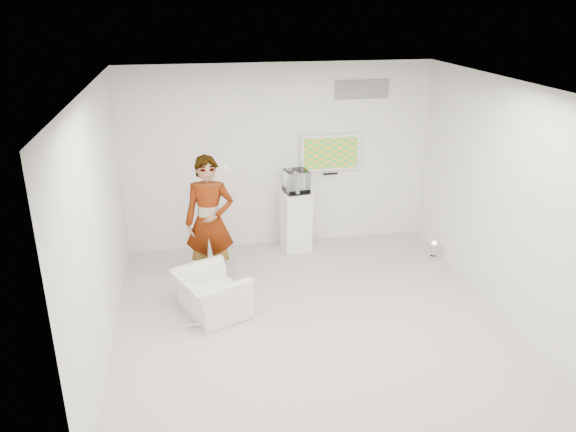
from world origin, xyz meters
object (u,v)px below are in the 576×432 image
object	(u,v)px
floor_uplight	(434,250)
person	(210,222)
tv	(330,153)
pedestal	(296,221)
armchair	(211,294)

from	to	relation	value
floor_uplight	person	bearing A→B (deg)	-177.12
tv	floor_uplight	distance (m)	2.29
pedestal	floor_uplight	size ratio (longest dim) A/B	3.55
tv	person	bearing A→B (deg)	-149.40
tv	pedestal	size ratio (longest dim) A/B	1.01
pedestal	floor_uplight	xyz separation A→B (m)	(2.11, -0.77, -0.36)
tv	person	size ratio (longest dim) A/B	0.52
tv	armchair	distance (m)	3.25
tv	pedestal	world-z (taller)	tv
person	pedestal	xyz separation A→B (m)	(1.44, 0.95, -0.46)
armchair	floor_uplight	distance (m)	3.76
person	armchair	bearing A→B (deg)	-86.14
floor_uplight	tv	bearing A→B (deg)	144.91
person	floor_uplight	distance (m)	3.64
floor_uplight	pedestal	bearing A→B (deg)	159.89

